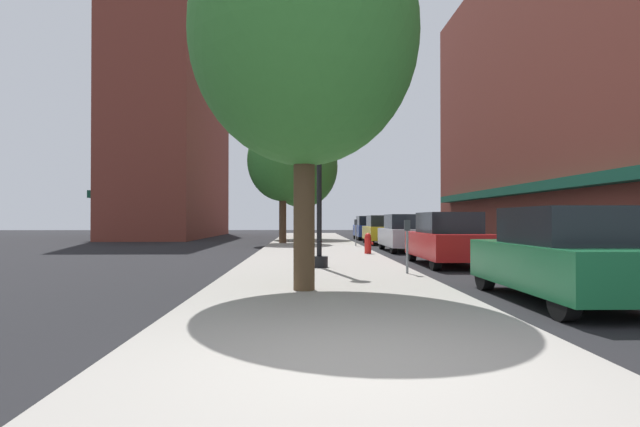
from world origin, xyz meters
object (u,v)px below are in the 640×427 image
Objects in this scene: lamppost at (319,156)px; parking_meter_near at (356,229)px; car_blue at (369,228)px; tree_near at (283,161)px; fire_hydrant at (368,243)px; tree_mid at (302,167)px; car_silver at (405,233)px; car_green at (563,256)px; car_yellow at (382,230)px; parking_meter_far at (407,240)px; car_red at (447,240)px; tree_far at (304,35)px.

parking_meter_near is (2.11, 11.10, -2.25)m from lamppost.
tree_near is at bearing -128.82° from car_blue.
tree_near reaches higher than fire_hydrant.
tree_mid is (-2.72, 9.17, 4.02)m from parking_meter_near.
parking_meter_near is 3.16m from car_silver.
car_green is at bearing -79.55° from fire_hydrant.
car_silver is at bearing -90.20° from car_blue.
fire_hydrant is 10.19m from car_yellow.
car_blue is (4.06, 21.72, -2.39)m from lamppost.
car_yellow is at bearing 89.38° from car_silver.
tree_near is at bearing 96.43° from lamppost.
car_green and car_blue have the same top height.
tree_near is at bearing 103.02° from parking_meter_far.
tree_near is (-3.76, 3.47, 3.76)m from parking_meter_near.
tree_near is 1.60× the size of car_silver.
parking_meter_far is at bearing -89.39° from fire_hydrant.
car_green is at bearing -62.63° from parking_meter_far.
car_red is at bearing 92.23° from car_green.
car_red is at bearing 54.57° from tree_far.
parking_meter_far is 22.47m from tree_mid.
fire_hydrant is 0.60× the size of parking_meter_near.
tree_near reaches higher than car_silver.
parking_meter_near is 0.30× the size of car_silver.
car_green is at bearing -74.08° from tree_near.
tree_far reaches higher than parking_meter_far.
car_red is (4.06, 1.77, -2.39)m from lamppost.
lamppost is 7.19m from car_green.
tree_far is at bearing -89.56° from tree_mid.
tree_far reaches higher than tree_near.
tree_mid is 1.77× the size of car_red.
car_green and car_yellow have the same top height.
car_silver reaches higher than parking_meter_near.
tree_near is 0.94× the size of tree_far.
car_blue is at bearing 88.34° from car_yellow.
car_yellow is at bearing 66.24° from parking_meter_near.
parking_meter_near is 0.30× the size of car_yellow.
lamppost is 11.53m from parking_meter_near.
parking_meter_near is 0.19× the size of tree_near.
tree_near is 1.60× the size of car_blue.
parking_meter_far is (0.08, -7.22, 0.43)m from fire_hydrant.
car_yellow is (0.00, 13.77, 0.00)m from car_red.
parking_meter_near is 0.30× the size of car_blue.
car_green is (2.03, -10.99, 0.29)m from fire_hydrant.
car_blue is (4.67, 1.45, -4.16)m from tree_mid.
car_blue is (0.00, 13.10, 0.00)m from car_silver.
fire_hydrant is 0.11× the size of tree_far.
fire_hydrant is 11.27m from tree_far.
parking_meter_far is 0.30× the size of car_yellow.
parking_meter_near is at bearing 79.23° from lamppost.
car_green is at bearing -90.20° from car_blue.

